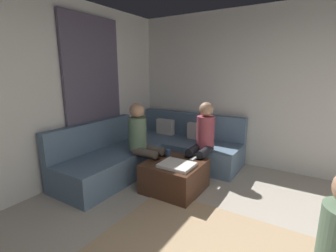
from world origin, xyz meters
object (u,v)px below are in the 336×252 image
(ottoman, at_px, (175,176))
(game_remote, at_px, (193,159))
(person_on_couch_side, at_px, (143,139))
(person_on_couch_back, at_px, (203,138))
(sectional_couch, at_px, (154,152))
(coffee_mug, at_px, (168,152))

(ottoman, xyz_separation_m, game_remote, (0.18, 0.22, 0.22))
(ottoman, xyz_separation_m, person_on_couch_side, (-0.59, 0.04, 0.45))
(ottoman, bearing_deg, game_remote, 50.71)
(person_on_couch_back, height_order, person_on_couch_side, same)
(game_remote, relative_size, person_on_couch_side, 0.12)
(ottoman, relative_size, person_on_couch_back, 0.63)
(sectional_couch, distance_m, person_on_couch_side, 0.64)
(ottoman, height_order, person_on_couch_back, person_on_couch_back)
(ottoman, xyz_separation_m, coffee_mug, (-0.22, 0.18, 0.26))
(coffee_mug, xyz_separation_m, game_remote, (0.40, 0.04, -0.04))
(ottoman, relative_size, person_on_couch_side, 0.63)
(person_on_couch_back, bearing_deg, person_on_couch_side, 36.11)
(person_on_couch_back, distance_m, person_on_couch_side, 0.93)
(ottoman, relative_size, coffee_mug, 8.00)
(coffee_mug, relative_size, person_on_couch_side, 0.08)
(ottoman, bearing_deg, person_on_couch_back, 74.50)
(sectional_couch, xyz_separation_m, coffee_mug, (0.52, -0.35, 0.19))
(coffee_mug, height_order, person_on_couch_back, person_on_couch_back)
(person_on_couch_side, bearing_deg, game_remote, 103.46)
(game_remote, bearing_deg, person_on_couch_side, -166.54)
(coffee_mug, relative_size, game_remote, 0.63)
(game_remote, height_order, person_on_couch_back, person_on_couch_back)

